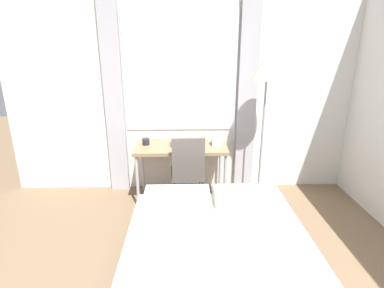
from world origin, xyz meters
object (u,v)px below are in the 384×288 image
desk_chair (188,169)px  bed (220,278)px  standing_lamp (267,76)px  telephone (217,141)px  book (182,144)px  desk (181,150)px  mug (146,142)px

desk_chair → bed: desk_chair is taller
standing_lamp → telephone: size_ratio=11.84×
desk_chair → book: size_ratio=3.12×
standing_lamp → book: standing_lamp is taller
bed → telephone: bearing=85.2°
telephone → book: telephone is taller
standing_lamp → telephone: (-0.55, 0.08, -0.81)m
desk → book: book is taller
mug → telephone: bearing=-1.9°
standing_lamp → desk: bearing=176.3°
desk → standing_lamp: size_ratio=0.62×
desk → telephone: bearing=1.7°
desk_chair → standing_lamp: size_ratio=0.51×
desk → bed: bearing=-80.2°
telephone → book: (-0.44, 0.01, -0.04)m
standing_lamp → mug: 1.67m
desk → desk_chair: 0.31m
bed → mug: mug is taller
desk → mug: size_ratio=12.81×
desk → standing_lamp: (1.00, -0.06, 0.93)m
book → desk: bearing=-106.2°
book → mug: bearing=177.7°
mug → book: bearing=-2.3°
bed → mug: bearing=112.8°
desk → standing_lamp: bearing=-3.7°
desk → book: (0.01, 0.02, 0.08)m
desk_chair → standing_lamp: 1.43m
desk_chair → book: desk_chair is taller
bed → mug: size_ratio=21.47×
standing_lamp → mug: (-1.45, 0.11, -0.82)m
desk → book: 0.08m
desk → telephone: 0.46m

